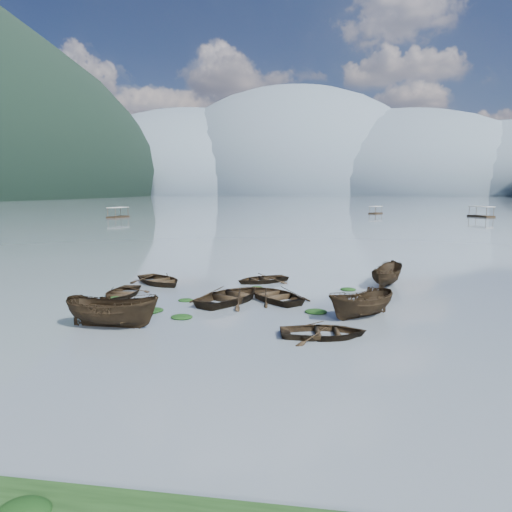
# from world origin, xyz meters

# --- Properties ---
(ground_plane) EXTENTS (2400.00, 2400.00, 0.00)m
(ground_plane) POSITION_xyz_m (0.00, 0.00, 0.00)
(ground_plane) COLOR slate
(haze_mtn_a) EXTENTS (520.00, 520.00, 280.00)m
(haze_mtn_a) POSITION_xyz_m (-260.00, 900.00, 0.00)
(haze_mtn_a) COLOR #475666
(haze_mtn_a) RESTS_ON ground
(haze_mtn_b) EXTENTS (520.00, 520.00, 340.00)m
(haze_mtn_b) POSITION_xyz_m (-60.00, 900.00, 0.00)
(haze_mtn_b) COLOR #475666
(haze_mtn_b) RESTS_ON ground
(haze_mtn_c) EXTENTS (520.00, 520.00, 260.00)m
(haze_mtn_c) POSITION_xyz_m (140.00, 900.00, 0.00)
(haze_mtn_c) COLOR #475666
(haze_mtn_c) RESTS_ON ground
(haze_mtn_d) EXTENTS (520.00, 520.00, 220.00)m
(haze_mtn_d) POSITION_xyz_m (320.00, 900.00, 0.00)
(haze_mtn_d) COLOR #475666
(haze_mtn_d) RESTS_ON ground
(rowboat_0) EXTENTS (3.10, 4.17, 0.83)m
(rowboat_0) POSITION_xyz_m (-7.73, 6.87, 0.00)
(rowboat_0) COLOR black
(rowboat_0) RESTS_ON ground
(rowboat_1) EXTENTS (5.54, 6.21, 1.06)m
(rowboat_1) POSITION_xyz_m (-0.69, 6.60, 0.00)
(rowboat_1) COLOR black
(rowboat_1) RESTS_ON ground
(rowboat_2) EXTENTS (4.78, 1.88, 1.83)m
(rowboat_2) POSITION_xyz_m (-5.28, 0.67, 0.00)
(rowboat_2) COLOR black
(rowboat_2) RESTS_ON ground
(rowboat_3) EXTENTS (5.46, 5.64, 0.95)m
(rowboat_3) POSITION_xyz_m (1.81, 7.49, 0.00)
(rowboat_3) COLOR black
(rowboat_3) RESTS_ON ground
(rowboat_4) EXTENTS (4.28, 3.33, 0.81)m
(rowboat_4) POSITION_xyz_m (4.82, 0.68, 0.00)
(rowboat_4) COLOR black
(rowboat_4) RESTS_ON ground
(rowboat_5) EXTENTS (4.31, 4.09, 1.67)m
(rowboat_5) POSITION_xyz_m (6.74, 4.22, 0.00)
(rowboat_5) COLOR black
(rowboat_5) RESTS_ON ground
(rowboat_6) EXTENTS (5.53, 5.39, 0.94)m
(rowboat_6) POSITION_xyz_m (-6.77, 10.95, 0.00)
(rowboat_6) COLOR black
(rowboat_6) RESTS_ON ground
(rowboat_7) EXTENTS (4.78, 4.54, 0.81)m
(rowboat_7) POSITION_xyz_m (0.34, 12.69, 0.00)
(rowboat_7) COLOR black
(rowboat_7) RESTS_ON ground
(rowboat_8) EXTENTS (3.16, 4.67, 1.69)m
(rowboat_8) POSITION_xyz_m (9.10, 12.97, 0.00)
(rowboat_8) COLOR black
(rowboat_8) RESTS_ON ground
(weed_clump_0) EXTENTS (1.13, 0.92, 0.25)m
(weed_clump_0) POSITION_xyz_m (-4.44, 3.75, 0.00)
(weed_clump_0) COLOR black
(weed_clump_0) RESTS_ON ground
(weed_clump_1) EXTENTS (1.06, 0.85, 0.23)m
(weed_clump_1) POSITION_xyz_m (-4.53, 3.44, 0.00)
(weed_clump_1) COLOR black
(weed_clump_1) RESTS_ON ground
(weed_clump_2) EXTENTS (1.15, 0.92, 0.25)m
(weed_clump_2) POSITION_xyz_m (-2.47, 2.64, 0.00)
(weed_clump_2) COLOR black
(weed_clump_2) RESTS_ON ground
(weed_clump_3) EXTENTS (0.81, 0.68, 0.18)m
(weed_clump_3) POSITION_xyz_m (0.27, 10.65, 0.00)
(weed_clump_3) COLOR black
(weed_clump_3) RESTS_ON ground
(weed_clump_4) EXTENTS (1.21, 0.96, 0.25)m
(weed_clump_4) POSITION_xyz_m (4.39, 4.76, 0.00)
(weed_clump_4) COLOR black
(weed_clump_4) RESTS_ON ground
(weed_clump_5) EXTENTS (1.10, 0.89, 0.23)m
(weed_clump_5) POSITION_xyz_m (-7.65, 6.11, 0.00)
(weed_clump_5) COLOR black
(weed_clump_5) RESTS_ON ground
(weed_clump_6) EXTENTS (0.94, 0.78, 0.20)m
(weed_clump_6) POSITION_xyz_m (-3.39, 6.32, 0.00)
(weed_clump_6) COLOR black
(weed_clump_6) RESTS_ON ground
(weed_clump_7) EXTENTS (1.04, 0.83, 0.23)m
(weed_clump_7) POSITION_xyz_m (6.38, 10.84, 0.00)
(weed_clump_7) COLOR black
(weed_clump_7) RESTS_ON ground
(pontoon_left) EXTENTS (3.58, 6.81, 2.49)m
(pontoon_left) POSITION_xyz_m (-46.96, 89.13, 0.00)
(pontoon_left) COLOR black
(pontoon_left) RESTS_ON ground
(pontoon_centre) EXTENTS (4.67, 5.98, 2.13)m
(pontoon_centre) POSITION_xyz_m (19.40, 119.75, 0.00)
(pontoon_centre) COLOR black
(pontoon_centre) RESTS_ON ground
(pontoon_right) EXTENTS (5.53, 7.39, 2.62)m
(pontoon_right) POSITION_xyz_m (44.51, 106.10, 0.00)
(pontoon_right) COLOR black
(pontoon_right) RESTS_ON ground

